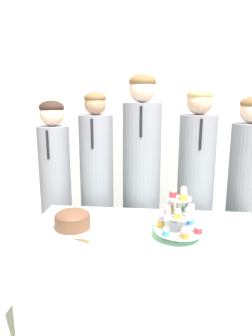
{
  "coord_description": "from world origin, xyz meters",
  "views": [
    {
      "loc": [
        0.06,
        -1.38,
        1.48
      ],
      "look_at": [
        -0.13,
        0.38,
        1.08
      ],
      "focal_mm": 32.0,
      "sensor_mm": 36.0,
      "label": 1
    }
  ],
  "objects_px": {
    "student_0": "(56,194)",
    "student_3": "(195,194)",
    "student_4": "(245,200)",
    "student_1": "(97,194)",
    "round_cake": "(73,220)",
    "student_2": "(141,187)",
    "cupcake_stand": "(180,216)",
    "cake_knife": "(91,243)"
  },
  "relations": [
    {
      "from": "cake_knife",
      "to": "student_4",
      "type": "xyz_separation_m",
      "value": [
        1.05,
        0.8,
        0.02
      ]
    },
    {
      "from": "cake_knife",
      "to": "cupcake_stand",
      "type": "height_order",
      "value": "cupcake_stand"
    },
    {
      "from": "cupcake_stand",
      "to": "student_1",
      "type": "bearing_deg",
      "value": 132.42
    },
    {
      "from": "student_3",
      "to": "student_4",
      "type": "distance_m",
      "value": 0.39
    },
    {
      "from": "student_3",
      "to": "student_0",
      "type": "bearing_deg",
      "value": -180.0
    },
    {
      "from": "cupcake_stand",
      "to": "student_2",
      "type": "xyz_separation_m",
      "value": [
        -0.25,
        0.67,
        -0.03
      ]
    },
    {
      "from": "round_cake",
      "to": "cake_knife",
      "type": "distance_m",
      "value": 0.23
    },
    {
      "from": "student_1",
      "to": "student_4",
      "type": "relative_size",
      "value": 1.02
    },
    {
      "from": "cake_knife",
      "to": "student_3",
      "type": "distance_m",
      "value": 1.04
    },
    {
      "from": "student_3",
      "to": "student_2",
      "type": "bearing_deg",
      "value": 180.0
    },
    {
      "from": "cake_knife",
      "to": "student_3",
      "type": "bearing_deg",
      "value": 70.95
    },
    {
      "from": "student_0",
      "to": "student_4",
      "type": "bearing_deg",
      "value": 0.0
    },
    {
      "from": "student_1",
      "to": "student_4",
      "type": "distance_m",
      "value": 1.17
    },
    {
      "from": "student_0",
      "to": "student_1",
      "type": "height_order",
      "value": "student_1"
    },
    {
      "from": "round_cake",
      "to": "student_3",
      "type": "relative_size",
      "value": 0.17
    },
    {
      "from": "cake_knife",
      "to": "student_0",
      "type": "relative_size",
      "value": 0.2
    },
    {
      "from": "cupcake_stand",
      "to": "student_1",
      "type": "height_order",
      "value": "student_1"
    },
    {
      "from": "student_0",
      "to": "cake_knife",
      "type": "bearing_deg",
      "value": -59.58
    },
    {
      "from": "cake_knife",
      "to": "student_3",
      "type": "relative_size",
      "value": 0.19
    },
    {
      "from": "round_cake",
      "to": "student_0",
      "type": "height_order",
      "value": "student_0"
    },
    {
      "from": "cupcake_stand",
      "to": "student_4",
      "type": "relative_size",
      "value": 0.2
    },
    {
      "from": "student_2",
      "to": "student_4",
      "type": "xyz_separation_m",
      "value": [
        0.81,
        -0.0,
        -0.08
      ]
    },
    {
      "from": "cake_knife",
      "to": "student_1",
      "type": "relative_size",
      "value": 0.19
    },
    {
      "from": "round_cake",
      "to": "student_3",
      "type": "distance_m",
      "value": 1.03
    },
    {
      "from": "student_0",
      "to": "student_1",
      "type": "distance_m",
      "value": 0.35
    },
    {
      "from": "student_4",
      "to": "student_2",
      "type": "bearing_deg",
      "value": 180.0
    },
    {
      "from": "student_4",
      "to": "cupcake_stand",
      "type": "bearing_deg",
      "value": -129.45
    },
    {
      "from": "student_0",
      "to": "student_3",
      "type": "relative_size",
      "value": 0.94
    },
    {
      "from": "cupcake_stand",
      "to": "student_3",
      "type": "height_order",
      "value": "student_3"
    },
    {
      "from": "round_cake",
      "to": "student_0",
      "type": "xyz_separation_m",
      "value": [
        -0.32,
        0.63,
        -0.04
      ]
    },
    {
      "from": "student_4",
      "to": "student_1",
      "type": "bearing_deg",
      "value": -180.0
    },
    {
      "from": "student_2",
      "to": "student_0",
      "type": "bearing_deg",
      "value": -180.0
    },
    {
      "from": "cake_knife",
      "to": "student_0",
      "type": "bearing_deg",
      "value": 141.14
    },
    {
      "from": "cake_knife",
      "to": "student_3",
      "type": "height_order",
      "value": "student_3"
    },
    {
      "from": "round_cake",
      "to": "student_2",
      "type": "bearing_deg",
      "value": 58.34
    },
    {
      "from": "student_0",
      "to": "student_4",
      "type": "xyz_separation_m",
      "value": [
        1.51,
        0.0,
        -0.0
      ]
    },
    {
      "from": "round_cake",
      "to": "cupcake_stand",
      "type": "distance_m",
      "value": 0.65
    },
    {
      "from": "round_cake",
      "to": "cupcake_stand",
      "type": "height_order",
      "value": "cupcake_stand"
    },
    {
      "from": "cupcake_stand",
      "to": "round_cake",
      "type": "bearing_deg",
      "value": 176.04
    },
    {
      "from": "round_cake",
      "to": "student_4",
      "type": "height_order",
      "value": "student_4"
    },
    {
      "from": "round_cake",
      "to": "cake_knife",
      "type": "xyz_separation_m",
      "value": [
        0.15,
        -0.17,
        -0.06
      ]
    },
    {
      "from": "cake_knife",
      "to": "student_2",
      "type": "distance_m",
      "value": 0.84
    }
  ]
}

